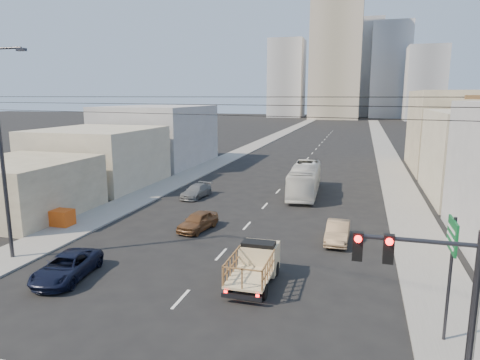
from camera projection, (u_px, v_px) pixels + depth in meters
The scene contains 24 objects.
ground at pixel (162, 320), 18.10m from camera, with size 420.00×420.00×0.00m, color black.
sidewalk_left at pixel (262, 142), 87.30m from camera, with size 3.50×180.00×0.12m, color gray.
sidewalk_right at pixel (383, 146), 80.99m from camera, with size 3.50×180.00×0.12m, color gray.
lane_dashes at pixel (310, 156), 68.11m from camera, with size 0.15×104.00×0.01m.
flatbed_pickup at pixel (255, 263), 21.50m from camera, with size 1.95×4.41×1.90m.
navy_pickup at pixel (67, 267), 22.14m from camera, with size 2.11×4.59×1.27m, color black.
city_bus at pixel (305, 180), 41.10m from camera, with size 2.43×10.39×2.90m, color silver.
sedan_brown at pixel (198, 221), 30.19m from camera, with size 1.54×3.83×1.31m, color brown.
sedan_tan at pixel (338, 232), 27.75m from camera, with size 1.41×4.03×1.33m, color #927455.
sedan_grey at pixel (196, 191), 39.95m from camera, with size 1.68×4.13×1.20m, color slate.
traffic_signal at pixel (432, 297), 11.38m from camera, with size 3.23×0.35×6.00m.
green_sign at pixel (451, 250), 15.79m from camera, with size 0.18×1.60×5.00m.
streetlamp_left at pixel (3, 149), 23.69m from camera, with size 2.36×0.25×12.00m.
overhead_wires at pixel (170, 105), 17.79m from camera, with size 23.01×5.02×0.72m.
crate_stack at pixel (60, 217), 30.98m from camera, with size 1.80×1.20×1.14m.
bldg_right_far at pixel (464, 131), 53.28m from camera, with size 12.00×16.00×10.00m, color gray.
bldg_left_near at pixel (21, 188), 33.84m from camera, with size 9.00×10.00×4.40m, color gray.
bldg_left_mid at pixel (98, 157), 45.28m from camera, with size 11.00×12.00×6.00m, color #A99F88.
bldg_left_far at pixel (158, 135), 59.37m from camera, with size 12.00×16.00×8.00m, color #949497.
high_rise_tower at pixel (337, 44), 173.82m from camera, with size 20.00×20.00×60.00m, color tan.
midrise_ne at pixel (390, 71), 183.99m from camera, with size 16.00×16.00×40.00m, color #919499.
midrise_nw at pixel (287, 79), 191.67m from camera, with size 15.00×15.00×34.00m, color #919499.
midrise_back at pixel (361, 69), 200.99m from camera, with size 18.00×18.00×44.00m, color #949497.
midrise_east at pixel (425, 84), 163.05m from camera, with size 14.00×14.00×28.00m, color #919499.
Camera 1 is at (7.75, -15.07, 9.33)m, focal length 32.00 mm.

